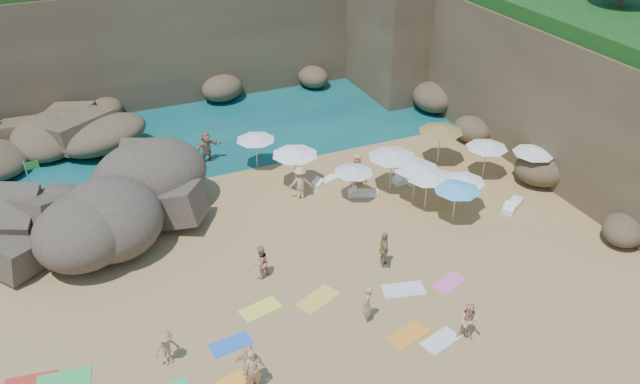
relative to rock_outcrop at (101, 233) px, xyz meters
name	(u,v)px	position (x,y,z in m)	size (l,w,h in m)	color
ground	(306,270)	(8.14, -6.78, 0.00)	(120.00, 120.00, 0.00)	tan
seawater	(169,63)	(8.14, 23.22, 0.00)	(120.00, 120.00, 0.00)	#0C4751
cliff_back	(203,29)	(10.14, 18.22, 4.00)	(44.00, 8.00, 8.00)	brown
cliff_right	(538,70)	(27.14, 1.22, 4.00)	(8.00, 30.00, 8.00)	brown
cliff_corner	(411,23)	(25.14, 13.22, 4.00)	(10.00, 12.00, 8.00)	brown
rock_promontory	(32,162)	(-2.86, 9.22, 0.00)	(12.00, 7.00, 2.00)	brown
rock_outcrop	(101,233)	(0.00, 0.00, 0.00)	(8.76, 6.57, 3.50)	brown
flag_pole	(32,183)	(-2.62, 2.31, 2.20)	(0.67, 0.16, 3.44)	silver
parasol_0	(255,137)	(9.20, 3.29, 1.96)	(2.26, 2.26, 2.13)	silver
parasol_1	(295,151)	(10.44, 0.32, 2.19)	(2.53, 2.53, 2.39)	silver
parasol_2	(487,145)	(20.65, -2.86, 2.01)	(2.32, 2.32, 2.19)	silver
parasol_3	(416,165)	(15.68, -3.50, 2.12)	(2.44, 2.44, 2.30)	silver
parasol_4	(428,174)	(15.86, -4.40, 2.03)	(2.34, 2.34, 2.21)	silver
parasol_5	(354,170)	(12.76, -2.14, 1.82)	(2.10, 2.10, 1.99)	silver
parasol_6	(441,128)	(19.16, -0.45, 2.25)	(2.60, 2.60, 2.45)	silver
parasol_7	(392,154)	(15.05, -2.10, 2.26)	(2.61, 2.61, 2.47)	silver
parasol_8	(534,150)	(22.60, -4.43, 2.01)	(2.32, 2.32, 2.19)	silver
parasol_9	(440,176)	(16.67, -4.34, 1.72)	(1.98, 1.98, 1.87)	silver
parasol_10	(457,187)	(16.51, -6.02, 2.02)	(2.32, 2.32, 2.20)	silver
parasol_11	(464,179)	(17.43, -5.31, 1.88)	(2.17, 2.17, 2.05)	silver
lounger_0	(326,182)	(12.08, -0.07, 0.13)	(1.70, 0.57, 0.26)	white
lounger_1	(409,163)	(17.47, -0.05, 0.12)	(1.56, 0.52, 0.24)	silver
lounger_2	(421,180)	(17.06, -2.05, 0.13)	(1.68, 0.56, 0.26)	silver
lounger_3	(363,193)	(13.45, -2.00, 0.13)	(1.65, 0.55, 0.26)	silver
lounger_4	(408,179)	(16.48, -1.60, 0.14)	(1.80, 0.60, 0.28)	white
lounger_5	(513,205)	(20.09, -6.24, 0.14)	(1.75, 0.58, 0.27)	white
towel_4	(260,309)	(5.41, -8.41, 0.01)	(1.68, 0.84, 0.03)	#F8F641
towel_5	(403,290)	(11.50, -9.72, 0.02)	(1.84, 0.92, 0.03)	silver
towel_7	(31,383)	(-3.53, -8.88, 0.02)	(1.81, 0.90, 0.03)	red
towel_8	(231,344)	(3.70, -9.88, 0.01)	(1.61, 0.81, 0.03)	blue
towel_9	(450,283)	(13.61, -10.11, 0.01)	(1.57, 0.79, 0.03)	pink
towel_10	(409,335)	(10.31, -12.19, 0.02)	(1.74, 0.87, 0.03)	orange
towel_11	(64,380)	(-2.41, -9.21, 0.02)	(1.90, 0.95, 0.03)	green
towel_12	(318,299)	(7.85, -8.82, 0.02)	(1.85, 0.93, 0.03)	yellow
towel_13	(441,340)	(11.31, -12.96, 0.01)	(1.59, 0.79, 0.03)	white
person_stand_1	(261,262)	(6.15, -6.41, 0.81)	(0.79, 0.62, 1.63)	tan
person_stand_2	(300,183)	(10.24, -0.87, 0.95)	(1.22, 0.50, 1.89)	tan
person_stand_3	(384,250)	(11.50, -7.88, 0.90)	(1.06, 0.44, 1.81)	#97794B
person_stand_4	(357,169)	(13.66, -0.76, 0.93)	(0.91, 0.50, 1.87)	#E1A476
person_stand_5	(207,147)	(6.74, 5.16, 0.95)	(1.76, 0.51, 1.90)	#AE7757
person_stand_6	(367,304)	(9.15, -10.78, 0.87)	(0.63, 0.42, 1.74)	tan
person_lie_0	(169,359)	(1.30, -9.87, 0.20)	(0.95, 1.47, 0.39)	#AD7356
person_lie_1	(251,380)	(3.81, -12.09, 0.23)	(1.10, 1.87, 0.46)	#F4AF8A
person_lie_5	(467,332)	(12.31, -13.26, 0.32)	(0.82, 1.68, 0.64)	#DDA57E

